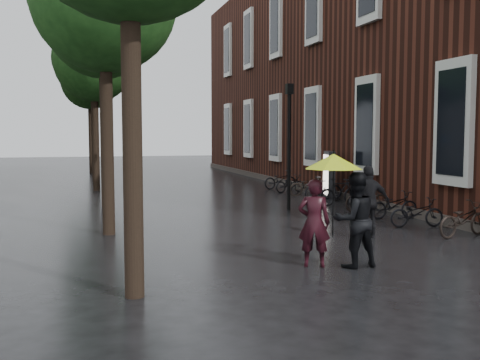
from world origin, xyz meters
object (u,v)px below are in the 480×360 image
object	(u,v)px
person_burgundy	(314,223)
pedestrian_walking	(369,202)
lamp_post	(289,134)
person_black	(354,220)
ad_lightbox	(329,176)
parked_bicycles	(344,194)

from	to	relation	value
person_burgundy	pedestrian_walking	world-z (taller)	pedestrian_walking
pedestrian_walking	lamp_post	bearing A→B (deg)	-77.17
person_black	ad_lightbox	world-z (taller)	ad_lightbox
person_burgundy	person_black	bearing A→B (deg)	-175.43
person_burgundy	person_black	size ratio (longest dim) A/B	0.93
pedestrian_walking	ad_lightbox	distance (m)	8.20
person_black	lamp_post	size ratio (longest dim) A/B	0.44
person_black	parked_bicycles	world-z (taller)	person_black
parked_bicycles	pedestrian_walking	bearing A→B (deg)	-110.82
person_burgundy	pedestrian_walking	bearing A→B (deg)	-112.62
person_burgundy	pedestrian_walking	xyz separation A→B (m)	(2.64, 2.56, 0.04)
pedestrian_walking	ad_lightbox	bearing A→B (deg)	-96.10
parked_bicycles	ad_lightbox	world-z (taller)	ad_lightbox
person_burgundy	ad_lightbox	bearing A→B (deg)	-93.18
lamp_post	person_black	bearing A→B (deg)	-102.14
ad_lightbox	pedestrian_walking	bearing A→B (deg)	-92.28
pedestrian_walking	parked_bicycles	size ratio (longest dim) A/B	0.13
pedestrian_walking	ad_lightbox	size ratio (longest dim) A/B	0.95
person_burgundy	lamp_post	world-z (taller)	lamp_post
parked_bicycles	ad_lightbox	xyz separation A→B (m)	(0.27, 1.87, 0.53)
lamp_post	person_burgundy	bearing A→B (deg)	-107.60
lamp_post	parked_bicycles	bearing A→B (deg)	10.80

